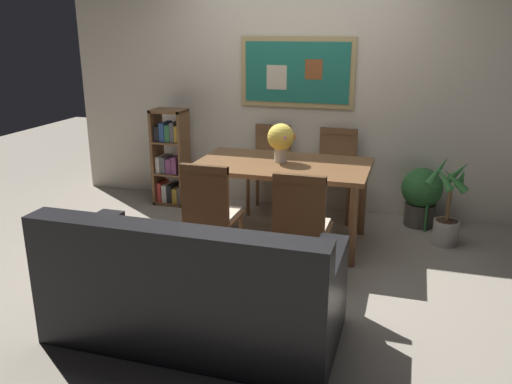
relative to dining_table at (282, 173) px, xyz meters
The scene contains 12 objects.
ground_plane 0.81m from the dining_table, 100.18° to the right, with size 12.00×12.00×0.00m, color gray.
wall_back_with_painting 1.25m from the dining_table, 94.70° to the left, with size 5.20×0.14×2.60m.
dining_table is the anchor object (origin of this frame).
dining_chair_far_right 0.89m from the dining_table, 65.57° to the left, with size 0.40×0.41×0.91m.
dining_chair_near_left 0.88m from the dining_table, 115.84° to the right, with size 0.40×0.41×0.91m.
dining_chair_far_left 0.88m from the dining_table, 112.37° to the left, with size 0.40×0.41×0.91m.
dining_chair_near_right 0.92m from the dining_table, 66.99° to the right, with size 0.40×0.41×0.91m.
leather_couch 1.75m from the dining_table, 94.76° to the right, with size 1.80×0.84×0.84m.
bookshelf 1.61m from the dining_table, 154.03° to the left, with size 0.36×0.28×1.05m.
potted_ivy 1.48m from the dining_table, 32.45° to the left, with size 0.40×0.40×0.62m.
potted_palm 1.52m from the dining_table, 13.57° to the left, with size 0.41×0.41×0.80m.
flower_vase 0.31m from the dining_table, 123.00° to the left, with size 0.25×0.24×0.35m.
Camera 1 is at (1.18, -3.91, 1.89)m, focal length 36.78 mm.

